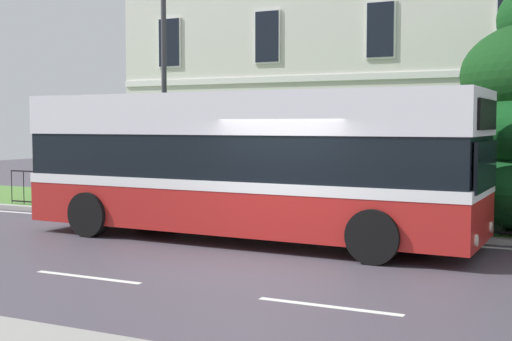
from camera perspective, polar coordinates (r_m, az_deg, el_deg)
name	(u,v)px	position (r m, az deg, el deg)	size (l,w,h in m)	color
ground_plane	(272,260)	(12.28, 1.31, -7.47)	(60.00, 56.00, 0.18)	#443E49
georgian_townhouse	(419,8)	(26.66, 13.51, 13.12)	(19.19, 10.86, 13.14)	silver
iron_verge_railing	(311,202)	(15.70, 4.64, -2.63)	(18.46, 0.04, 0.97)	black
single_decker_bus	(246,163)	(14.10, -0.85, 0.62)	(9.65, 2.94, 3.03)	#AF201D
street_lamp_post	(164,55)	(18.56, -7.72, 9.58)	(0.36, 0.24, 7.27)	#333338
litter_bin	(495,204)	(15.26, 19.40, -2.64)	(0.48, 0.48, 1.21)	#23472D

